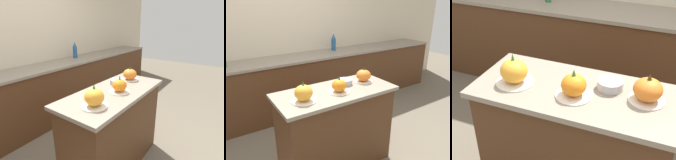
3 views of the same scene
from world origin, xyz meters
TOP-DOWN VIEW (x-y plane):
  - wall_back at (0.00, 1.75)m, footprint 8.00×0.06m
  - kitchen_island at (0.00, 0.00)m, footprint 1.23×0.55m
  - back_counter at (0.00, 1.42)m, footprint 6.00×0.60m
  - pumpkin_cake_left at (-0.37, -0.06)m, footprint 0.23×0.23m
  - pumpkin_cake_center at (0.01, -0.06)m, footprint 0.21×0.21m
  - pumpkin_cake_right at (0.39, 0.05)m, footprint 0.20×0.20m
  - bottle_tall at (0.92, 1.52)m, footprint 0.08×0.08m
  - mixing_bowl at (0.18, 0.09)m, footprint 0.15×0.15m

SIDE VIEW (x-z plane):
  - kitchen_island at x=0.00m, z-range 0.00..0.90m
  - back_counter at x=0.00m, z-range 0.00..0.92m
  - mixing_bowl at x=0.18m, z-range 0.90..0.95m
  - pumpkin_cake_center at x=0.01m, z-range 0.88..1.05m
  - pumpkin_cake_right at x=0.39m, z-range 0.88..1.05m
  - pumpkin_cake_left at x=-0.37m, z-range 0.88..1.07m
  - bottle_tall at x=0.92m, z-range 0.91..1.21m
  - wall_back at x=0.00m, z-range 0.00..2.50m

